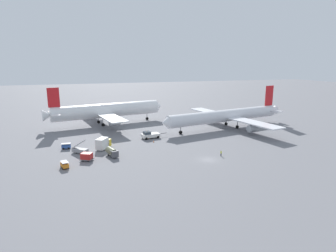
{
  "coord_description": "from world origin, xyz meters",
  "views": [
    {
      "loc": [
        -33.27,
        -66.15,
        25.99
      ],
      "look_at": [
        -2.98,
        26.19,
        4.0
      ],
      "focal_mm": 30.16,
      "sensor_mm": 36.0,
      "label": 1
    }
  ],
  "objects": [
    {
      "name": "gse_baggage_cart_near_cluster",
      "position": [
        -37.13,
        22.51,
        0.86
      ],
      "size": [
        2.85,
        1.79,
        1.71
      ],
      "color": "#2D5199",
      "rests_on": "ground"
    },
    {
      "name": "gse_baggage_cart_trailing",
      "position": [
        -37.12,
        5.46,
        0.86
      ],
      "size": [
        2.28,
        3.06,
        1.71
      ],
      "color": "orange",
      "rests_on": "ground"
    },
    {
      "name": "traffic_cone_wingtip_starboard",
      "position": [
        -9.59,
        21.29,
        0.28
      ],
      "size": [
        0.44,
        0.44,
        0.6
      ],
      "color": "orange",
      "rests_on": "ground"
    },
    {
      "name": "gse_fuel_bowser_stubby",
      "position": [
        -24.58,
        10.8,
        1.33
      ],
      "size": [
        3.23,
        5.24,
        2.4
      ],
      "color": "#666B4C",
      "rests_on": "ground"
    },
    {
      "name": "ground_crew_wing_walker_right",
      "position": [
        4.76,
        1.52,
        0.83
      ],
      "size": [
        0.36,
        0.36,
        1.6
      ],
      "color": "black",
      "rests_on": "ground"
    },
    {
      "name": "airliner_being_pushed",
      "position": [
        24.0,
        32.75,
        4.88
      ],
      "size": [
        57.61,
        49.51,
        16.07
      ],
      "color": "silver",
      "rests_on": "ground"
    },
    {
      "name": "gse_catering_truck_tall",
      "position": [
        -26.24,
        18.97,
        1.76
      ],
      "size": [
        5.26,
        6.18,
        3.5
      ],
      "color": "gold",
      "rests_on": "ground"
    },
    {
      "name": "gse_stair_truck_yellow",
      "position": [
        -33.17,
        16.91,
        1.03
      ],
      "size": [
        4.81,
        4.29,
        4.06
      ],
      "color": "gray",
      "rests_on": "ground"
    },
    {
      "name": "airliner_at_gate_left",
      "position": [
        -21.11,
        54.59,
        5.9
      ],
      "size": [
        51.34,
        45.43,
        16.51
      ],
      "color": "white",
      "rests_on": "ground"
    },
    {
      "name": "gse_container_dolly_flat",
      "position": [
        -31.57,
        9.44,
        1.17
      ],
      "size": [
        3.86,
        3.45,
        2.15
      ],
      "color": "slate",
      "rests_on": "ground"
    },
    {
      "name": "ground_plane",
      "position": [
        0.0,
        0.0,
        0.0
      ],
      "size": [
        600.0,
        600.0,
        0.0
      ],
      "primitive_type": "plane",
      "color": "slate"
    },
    {
      "name": "pushback_tug",
      "position": [
        -9.51,
        26.44,
        1.21
      ],
      "size": [
        9.53,
        4.05,
        2.86
      ],
      "color": "white",
      "rests_on": "ground"
    }
  ]
}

